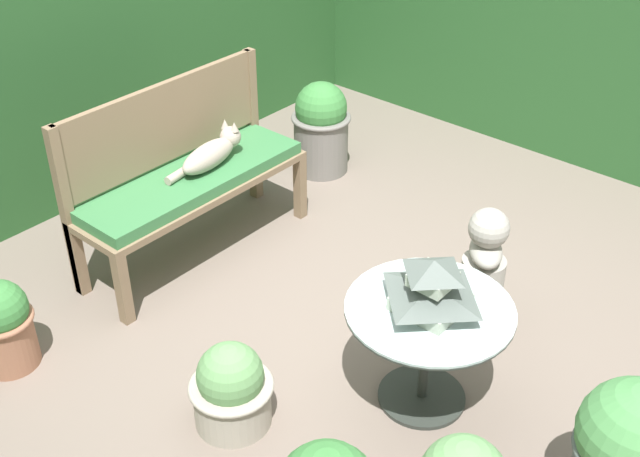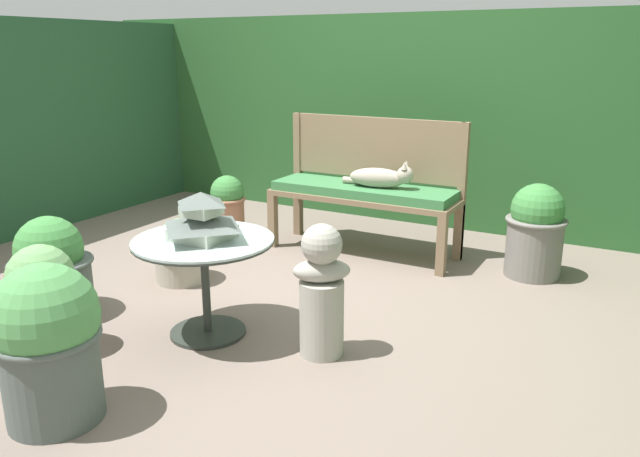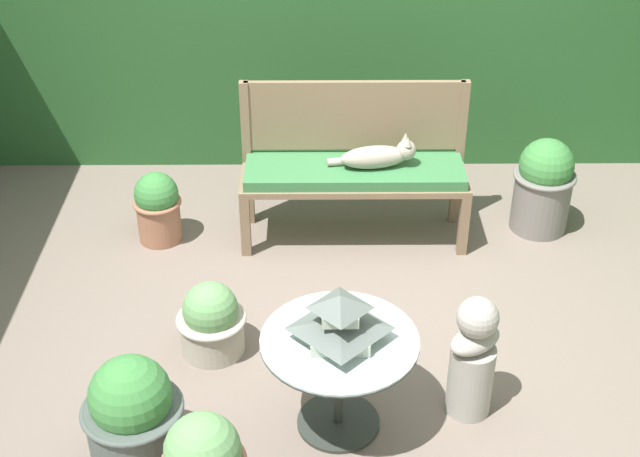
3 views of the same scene
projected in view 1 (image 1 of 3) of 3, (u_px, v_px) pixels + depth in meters
The scene contains 13 objects.
ground at pixel (308, 324), 4.16m from camera, with size 30.00×30.00×0.00m, color #75665B.
foliage_hedge_back at pixel (20, 52), 4.97m from camera, with size 6.40×0.96×1.77m, color #285628.
foliage_hedge_right at pixel (561, 19), 5.58m from camera, with size 0.70×3.50×1.72m, color #285628.
garden_bench at pixel (193, 186), 4.48m from camera, with size 1.41×0.44×0.52m.
bench_backrest at pixel (165, 133), 4.44m from camera, with size 1.41×0.06×1.00m.
cat at pixel (211, 153), 4.48m from camera, with size 0.55×0.20×0.21m.
patio_table at pixel (428, 328), 3.49m from camera, with size 0.74×0.74×0.54m.
pagoda_birdhouse at pixel (432, 288), 3.37m from camera, with size 0.36×0.36×0.25m.
garden_bust at pixel (483, 270), 4.01m from camera, with size 0.32×0.29×0.68m.
potted_plant_path_edge at pixel (629, 456), 2.99m from camera, with size 0.43×0.43×0.68m.
potted_plant_table_near at pixel (231, 389), 3.50m from camera, with size 0.38×0.38×0.42m.
potted_plant_patio_mid at pixel (2, 324), 3.79m from camera, with size 0.31×0.31×0.47m.
potted_plant_hedge_corner at pixel (321, 127), 5.38m from camera, with size 0.40×0.40×0.64m.
Camera 1 is at (-2.39, -2.13, 2.70)m, focal length 45.00 mm.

